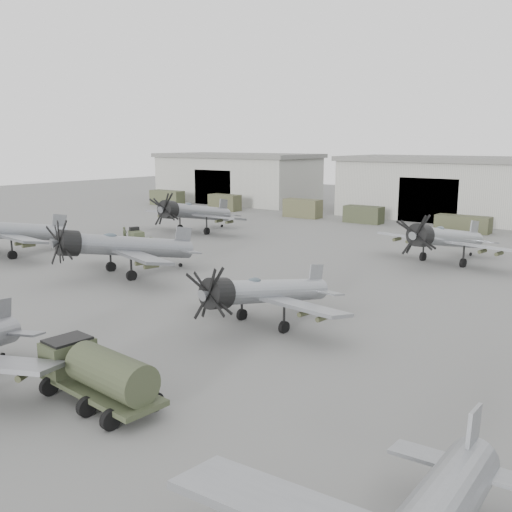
% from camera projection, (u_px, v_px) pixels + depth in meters
% --- Properties ---
extents(ground, '(220.00, 220.00, 0.00)m').
position_uv_depth(ground, '(89.00, 327.00, 33.51)').
color(ground, '#545452').
rests_on(ground, ground).
extents(hangar_left, '(29.00, 14.80, 8.70)m').
position_uv_depth(hangar_left, '(237.00, 178.00, 103.65)').
color(hangar_left, '#A5A49A').
rests_on(hangar_left, ground).
extents(hangar_center, '(29.00, 14.80, 8.70)m').
position_uv_depth(hangar_center, '(445.00, 187.00, 81.45)').
color(hangar_center, '#A5A49A').
rests_on(hangar_center, ground).
extents(support_truck_0, '(6.49, 2.20, 2.54)m').
position_uv_depth(support_truck_0, '(167.00, 198.00, 98.34)').
color(support_truck_0, '#3F442C').
rests_on(support_truck_0, ground).
extents(support_truck_1, '(5.26, 2.20, 2.53)m').
position_uv_depth(support_truck_1, '(225.00, 202.00, 90.80)').
color(support_truck_1, '#3E3F29').
rests_on(support_truck_1, ground).
extents(support_truck_2, '(5.53, 2.20, 2.64)m').
position_uv_depth(support_truck_2, '(302.00, 208.00, 82.26)').
color(support_truck_2, '#49492F').
rests_on(support_truck_2, ground).
extents(support_truck_3, '(5.17, 2.20, 2.27)m').
position_uv_depth(support_truck_3, '(363.00, 215.00, 76.65)').
color(support_truck_3, '#353A26').
rests_on(support_truck_3, ground).
extents(support_truck_4, '(6.42, 2.20, 1.98)m').
position_uv_depth(support_truck_4, '(463.00, 224.00, 68.97)').
color(support_truck_4, '#3C3E28').
rests_on(support_truck_4, ground).
extents(aircraft_mid_0, '(13.53, 12.18, 5.38)m').
position_uv_depth(aircraft_mid_0, '(0.00, 231.00, 53.86)').
color(aircraft_mid_0, gray).
rests_on(aircraft_mid_0, ground).
extents(aircraft_mid_1, '(13.41, 12.07, 5.36)m').
position_uv_depth(aircraft_mid_1, '(118.00, 246.00, 45.95)').
color(aircraft_mid_1, gray).
rests_on(aircraft_mid_1, ground).
extents(aircraft_mid_2, '(11.51, 10.36, 4.57)m').
position_uv_depth(aircraft_mid_2, '(261.00, 292.00, 33.26)').
color(aircraft_mid_2, gray).
rests_on(aircraft_mid_2, ground).
extents(aircraft_far_0, '(13.78, 12.40, 5.51)m').
position_uv_depth(aircraft_far_0, '(192.00, 212.00, 67.83)').
color(aircraft_far_0, gray).
rests_on(aircraft_far_0, ground).
extents(aircraft_far_1, '(13.04, 11.74, 5.18)m').
position_uv_depth(aircraft_far_1, '(443.00, 238.00, 50.50)').
color(aircraft_far_1, gray).
rests_on(aircraft_far_1, ground).
extents(fuel_tanker, '(6.48, 2.62, 2.44)m').
position_uv_depth(fuel_tanker, '(99.00, 371.00, 23.52)').
color(fuel_tanker, '#353B27').
rests_on(fuel_tanker, ground).
extents(tug_trailer, '(7.42, 4.34, 1.51)m').
position_uv_depth(tug_trailer, '(141.00, 238.00, 61.39)').
color(tug_trailer, '#3C432C').
rests_on(tug_trailer, ground).
extents(ground_crew, '(0.44, 0.62, 1.62)m').
position_uv_depth(ground_crew, '(125.00, 234.00, 62.31)').
color(ground_crew, '#353C27').
rests_on(ground_crew, ground).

